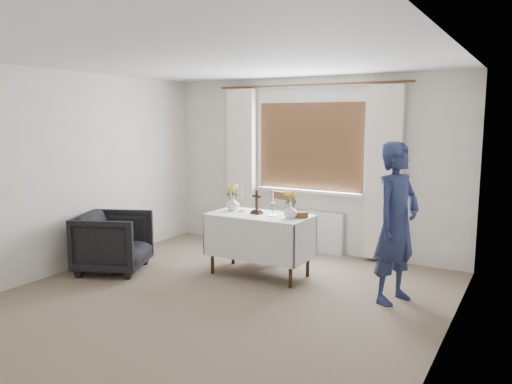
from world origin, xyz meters
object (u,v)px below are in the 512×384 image
armchair (114,242)px  wooden_cross (257,202)px  altar_table (260,245)px  wooden_chair (274,227)px  person (396,223)px  flower_vase_right (290,211)px  flower_vase_left (233,203)px

armchair → wooden_cross: wooden_cross is taller
altar_table → armchair: altar_table is taller
wooden_chair → armchair: wooden_chair is taller
altar_table → wooden_cross: size_ratio=4.27×
armchair → person: person is taller
person → wooden_cross: size_ratio=5.81×
altar_table → person: bearing=-1.9°
flower_vase_right → flower_vase_left: bearing=174.3°
altar_table → wooden_chair: 0.66m
wooden_cross → altar_table: bearing=-13.3°
flower_vase_right → wooden_cross: bearing=174.9°
altar_table → person: 1.73m
flower_vase_left → wooden_chair: bearing=62.9°
wooden_cross → flower_vase_right: bearing=4.8°
person → wooden_chair: bearing=88.2°
altar_table → flower_vase_right: flower_vase_right is taller
flower_vase_left → wooden_cross: bearing=-6.5°
wooden_cross → flower_vase_right: wooden_cross is taller
altar_table → armchair: 1.85m
person → flower_vase_right: 1.24m
person → wooden_cross: person is taller
flower_vase_right → armchair: bearing=-160.4°
flower_vase_right → person: bearing=-1.7°
armchair → wooden_cross: (1.63, 0.79, 0.53)m
armchair → person: (3.35, 0.71, 0.47)m
altar_table → wooden_cross: wooden_cross is taller
armchair → flower_vase_left: bearing=-80.0°
altar_table → person: (1.67, -0.06, 0.46)m
altar_table → armchair: (-1.68, -0.77, -0.01)m
person → flower_vase_left: person is taller
wooden_chair → wooden_cross: 0.76m
wooden_chair → flower_vase_right: (0.56, -0.66, 0.38)m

